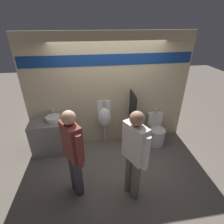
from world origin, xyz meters
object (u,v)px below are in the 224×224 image
(toilet, at_px, (156,132))
(person_in_vest, at_px, (134,153))
(cell_phone, at_px, (64,123))
(sink_basin, at_px, (53,119))
(urinal_near_counter, at_px, (105,117))
(person_with_lanyard, at_px, (73,152))

(toilet, relative_size, person_in_vest, 0.53)
(cell_phone, height_order, person_in_vest, person_in_vest)
(sink_basin, xyz_separation_m, urinal_near_counter, (1.20, 0.08, -0.11))
(sink_basin, relative_size, cell_phone, 2.35)
(sink_basin, distance_m, toilet, 2.58)
(sink_basin, bearing_deg, toilet, -2.48)
(urinal_near_counter, distance_m, person_with_lanyard, 1.54)
(urinal_near_counter, xyz_separation_m, person_with_lanyard, (-0.68, -1.37, 0.18))
(sink_basin, xyz_separation_m, toilet, (2.51, -0.11, -0.57))
(urinal_near_counter, height_order, person_with_lanyard, person_with_lanyard)
(sink_basin, height_order, cell_phone, sink_basin)
(sink_basin, xyz_separation_m, cell_phone, (0.24, -0.15, -0.05))
(sink_basin, xyz_separation_m, person_with_lanyard, (0.51, -1.29, 0.06))
(cell_phone, relative_size, toilet, 0.15)
(cell_phone, height_order, person_with_lanyard, person_with_lanyard)
(cell_phone, bearing_deg, person_in_vest, -46.70)
(urinal_near_counter, bearing_deg, cell_phone, -166.28)
(cell_phone, relative_size, person_with_lanyard, 0.08)
(sink_basin, distance_m, cell_phone, 0.29)
(cell_phone, distance_m, urinal_near_counter, 0.98)
(urinal_near_counter, bearing_deg, sink_basin, -176.19)
(urinal_near_counter, bearing_deg, toilet, -8.16)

